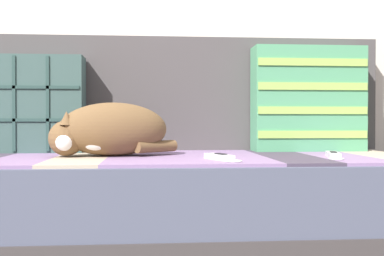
{
  "coord_description": "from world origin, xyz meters",
  "views": [
    {
      "loc": [
        -0.03,
        -1.62,
        0.53
      ],
      "look_at": [
        0.11,
        0.06,
        0.5
      ],
      "focal_mm": 45.0,
      "sensor_mm": 36.0,
      "label": 1
    }
  ],
  "objects": [
    {
      "name": "couch",
      "position": [
        -0.0,
        0.13,
        0.2
      ],
      "size": [
        1.93,
        0.83,
        0.4
      ],
      "color": "#3D3838",
      "rests_on": "ground_plane"
    },
    {
      "name": "game_remote_far",
      "position": [
        0.19,
        -0.1,
        0.41
      ],
      "size": [
        0.11,
        0.19,
        0.02
      ],
      "color": "white",
      "rests_on": "couch"
    },
    {
      "name": "game_remote_near",
      "position": [
        0.59,
        -0.04,
        0.41
      ],
      "size": [
        0.09,
        0.2,
        0.02
      ],
      "color": "white",
      "rests_on": "couch"
    },
    {
      "name": "sleeping_cat",
      "position": [
        -0.19,
        0.09,
        0.49
      ],
      "size": [
        0.45,
        0.26,
        0.19
      ],
      "color": "brown",
      "rests_on": "couch"
    },
    {
      "name": "throw_pillow_striped",
      "position": [
        0.62,
        0.33,
        0.62
      ],
      "size": [
        0.46,
        0.14,
        0.43
      ],
      "color": "#4C9366",
      "rests_on": "couch"
    },
    {
      "name": "throw_pillow_quilted",
      "position": [
        -0.49,
        0.33,
        0.6
      ],
      "size": [
        0.38,
        0.14,
        0.38
      ],
      "color": "#38514C",
      "rests_on": "couch"
    },
    {
      "name": "sofa_backrest",
      "position": [
        0.0,
        0.48,
        0.65
      ],
      "size": [
        1.9,
        0.14,
        0.48
      ],
      "color": "#474242",
      "rests_on": "couch"
    }
  ]
}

